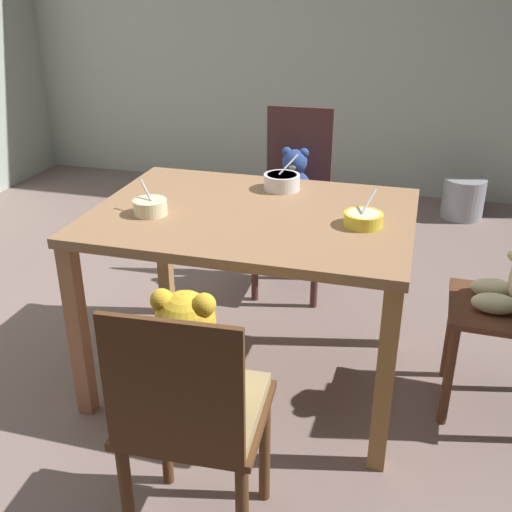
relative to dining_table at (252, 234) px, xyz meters
The scene contains 8 objects.
ground_plane 0.66m from the dining_table, ahead, with size 5.20×5.20×0.04m.
dining_table is the anchor object (origin of this frame).
teddy_chair_near_front 0.84m from the dining_table, 85.47° to the right, with size 0.41×0.38×0.85m.
teddy_chair_far_center 0.86m from the dining_table, 91.39° to the left, with size 0.38×0.38×0.93m.
porridge_bowl_cream_near_left 0.40m from the dining_table, 160.21° to the right, with size 0.12×0.12×0.12m.
porridge_bowl_white_far_center 0.31m from the dining_table, 80.61° to the left, with size 0.15×0.15×0.14m.
porridge_bowl_yellow_near_right 0.43m from the dining_table, ahead, with size 0.14×0.14×0.12m.
metal_pail 2.38m from the dining_table, 67.42° to the left, with size 0.28×0.28×0.28m, color #93969B.
Camera 1 is at (0.58, -2.05, 1.54)m, focal length 42.86 mm.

